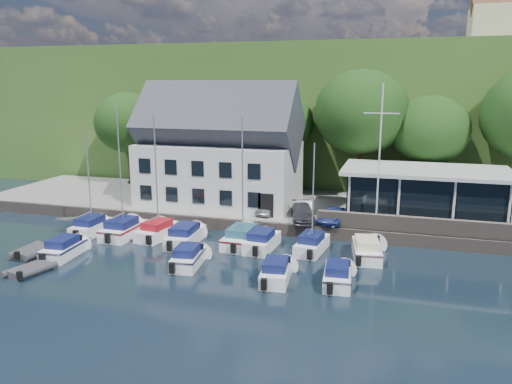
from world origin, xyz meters
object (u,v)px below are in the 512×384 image
boat_r1_2 (157,183)px  boat_r2_3 (276,269)px  car_silver (269,207)px  dinghy_1 (30,269)px  boat_r1_7 (367,248)px  boat_r2_4 (338,273)px  harbor_building (220,156)px  boat_r1_1 (121,178)px  dinghy_0 (32,250)px  car_dgrey (303,213)px  boat_r1_3 (185,234)px  club_pavilion (424,193)px  car_white (304,209)px  car_blue (333,215)px  boat_r1_6 (313,193)px  boat_r1_0 (89,178)px  boat_r2_2 (189,255)px  boat_r1_5 (262,239)px  boat_r2_0 (65,246)px  boat_r1_4 (242,185)px  flagpole (379,157)px

boat_r1_2 → boat_r2_3: boat_r1_2 is taller
car_silver → boat_r2_3: 12.06m
boat_r2_3 → dinghy_1: 15.73m
boat_r1_7 → boat_r2_4: (-1.34, -5.24, -0.04)m
harbor_building → boat_r1_1: (-4.68, -9.31, -0.60)m
harbor_building → dinghy_0: 17.94m
car_dgrey → boat_r1_3: bearing=-161.7°
club_pavilion → car_white: club_pavilion is taller
car_blue → boat_r1_6: (-0.84, -4.66, 2.76)m
club_pavilion → boat_r2_4: (-5.26, -13.50, -2.36)m
car_dgrey → boat_r2_4: car_dgrey is taller
boat_r1_1 → boat_r2_4: (17.41, -4.68, -4.06)m
boat_r1_2 → boat_r1_1: bearing=-159.1°
boat_r1_1 → dinghy_0: bearing=-124.1°
harbor_building → boat_r1_7: size_ratio=2.37×
boat_r1_0 → boat_r1_1: size_ratio=0.96×
boat_r1_0 → car_dgrey: bearing=19.7°
harbor_building → car_white: (8.48, -2.71, -3.73)m
car_white → boat_r2_4: size_ratio=0.71×
boat_r2_2 → club_pavilion: bearing=34.0°
boat_r1_1 → boat_r1_3: bearing=-0.5°
car_white → dinghy_1: bearing=-145.1°
car_white → car_blue: car_white is taller
boat_r2_4 → dinghy_0: (-21.37, -0.92, -0.31)m
boat_r2_2 → dinghy_1: (-9.13, -4.21, -0.37)m
boat_r1_1 → boat_r1_0: bearing=-179.2°
car_blue → dinghy_1: bearing=-134.2°
boat_r1_3 → dinghy_1: size_ratio=2.23×
boat_r1_5 → boat_r2_3: 5.91m
harbor_building → boat_r2_2: 14.72m
car_dgrey → boat_r2_2: car_dgrey is taller
boat_r1_1 → boat_r2_2: bearing=-29.1°
car_white → dinghy_0: (-17.11, -12.21, -1.24)m
boat_r1_0 → boat_r2_0: 6.46m
dinghy_1 → boat_r2_4: bearing=27.5°
boat_r1_4 → car_silver: bearing=87.2°
boat_r1_0 → boat_r2_2: (10.36, -4.38, -3.83)m
boat_r1_4 → boat_r1_6: bearing=2.1°
boat_r2_2 → boat_r2_3: bearing=-14.0°
club_pavilion → dinghy_0: bearing=-151.6°
boat_r1_4 → boat_r2_4: bearing=-32.3°
car_blue → harbor_building: bearing=167.3°
car_blue → dinghy_0: bearing=-143.9°
boat_r1_2 → boat_r1_7: 16.41m
harbor_building → boat_r1_5: 12.12m
harbor_building → car_dgrey: harbor_building is taller
car_blue → boat_r1_3: (-10.34, -5.49, -0.84)m
flagpole → boat_r1_5: size_ratio=1.91×
boat_r1_3 → boat_r2_4: boat_r1_3 is taller
boat_r1_5 → car_silver: bearing=103.6°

